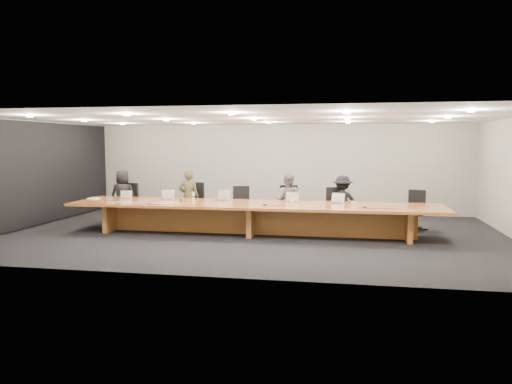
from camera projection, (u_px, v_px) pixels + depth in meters
ground at (254, 234)px, 12.15m from camera, size 12.00×12.00×0.00m
back_wall at (278, 169)px, 15.92m from camera, size 12.00×0.02×2.80m
left_wall_panel at (32, 175)px, 13.12m from camera, size 0.08×7.84×2.74m
conference_table at (254, 213)px, 12.10m from camera, size 9.00×1.80×0.75m
chair_far_left at (126, 202)px, 14.03m from camera, size 0.69×0.69×1.11m
chair_left at (192, 202)px, 13.78m from camera, size 0.71×0.71×1.15m
chair_mid_left at (242, 205)px, 13.41m from camera, size 0.69×0.69×1.07m
chair_mid_right at (289, 206)px, 13.10m from camera, size 0.65×0.65×1.12m
chair_right at (336, 208)px, 12.88m from camera, size 0.63×0.63×1.08m
chair_far_right at (415, 210)px, 12.67m from camera, size 0.66×0.66×1.04m
person_a at (123, 196)px, 13.98m from camera, size 0.77×0.56×1.47m
person_b at (189, 197)px, 13.56m from camera, size 0.59×0.44×1.50m
person_c at (288, 200)px, 13.11m from camera, size 0.79×0.67×1.43m
person_d at (342, 202)px, 12.94m from camera, size 0.91×0.56×1.37m
laptop_a at (126, 195)px, 12.99m from camera, size 0.34×0.29×0.23m
laptop_b at (168, 195)px, 12.85m from camera, size 0.37×0.31×0.26m
laptop_c at (221, 195)px, 12.59m from camera, size 0.43×0.37×0.29m
laptop_d at (291, 197)px, 12.25m from camera, size 0.37×0.30×0.26m
laptop_e at (336, 198)px, 12.01m from camera, size 0.40×0.35×0.26m
water_bottle at (193, 197)px, 12.57m from camera, size 0.07×0.07×0.22m
amber_mug at (181, 200)px, 12.42m from camera, size 0.07×0.07×0.09m
paper_cup_near at (293, 201)px, 12.17m from camera, size 0.10×0.10×0.10m
paper_cup_far at (353, 203)px, 11.68m from camera, size 0.11×0.11×0.10m
notepad at (94, 198)px, 13.13m from camera, size 0.31×0.26×0.02m
lime_gadget at (94, 198)px, 13.14m from camera, size 0.15×0.10×0.02m
av_box at (111, 203)px, 12.06m from camera, size 0.22×0.18×0.03m
mic_left at (149, 203)px, 11.94m from camera, size 0.14×0.14×0.03m
mic_center at (265, 204)px, 11.73m from camera, size 0.16×0.16×0.03m
mic_right at (364, 207)px, 11.23m from camera, size 0.17×0.17×0.03m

